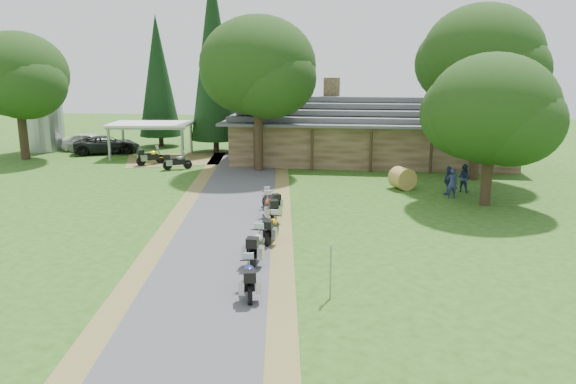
# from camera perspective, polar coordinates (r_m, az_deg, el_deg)

# --- Properties ---
(ground) EXTENTS (120.00, 120.00, 0.00)m
(ground) POSITION_cam_1_polar(r_m,az_deg,el_deg) (20.65, -7.95, -7.85)
(ground) COLOR #254C15
(ground) RESTS_ON ground
(driveway) EXTENTS (51.95, 51.95, 0.00)m
(driveway) POSITION_cam_1_polar(r_m,az_deg,el_deg) (24.42, -6.63, -4.49)
(driveway) COLOR #424345
(driveway) RESTS_ON ground
(lodge) EXTENTS (21.40, 9.40, 4.90)m
(lodge) POSITION_cam_1_polar(r_m,az_deg,el_deg) (42.86, 8.37, 6.37)
(lodge) COLOR brown
(lodge) RESTS_ON ground
(silo) EXTENTS (3.50, 3.50, 6.45)m
(silo) POSITION_cam_1_polar(r_m,az_deg,el_deg) (51.86, -23.64, 7.42)
(silo) COLOR gray
(silo) RESTS_ON ground
(carport) EXTENTS (6.65, 4.82, 2.70)m
(carport) POSITION_cam_1_polar(r_m,az_deg,el_deg) (45.73, -13.69, 5.16)
(carport) COLOR white
(carport) RESTS_ON ground
(car_white_sedan) EXTENTS (2.83, 6.06, 1.97)m
(car_white_sedan) POSITION_cam_1_polar(r_m,az_deg,el_deg) (50.24, -19.45, 5.05)
(car_white_sedan) COLOR silver
(car_white_sedan) RESTS_ON ground
(car_dark_suv) EXTENTS (4.51, 6.18, 2.18)m
(car_dark_suv) POSITION_cam_1_polar(r_m,az_deg,el_deg) (48.57, -17.94, 5.03)
(car_dark_suv) COLOR black
(car_dark_suv) RESTS_ON ground
(motorcycle_row_a) EXTENTS (0.98, 1.89, 1.24)m
(motorcycle_row_a) POSITION_cam_1_polar(r_m,az_deg,el_deg) (18.18, -3.96, -8.61)
(motorcycle_row_a) COLOR navy
(motorcycle_row_a) RESTS_ON ground
(motorcycle_row_b) EXTENTS (0.65, 1.94, 1.33)m
(motorcycle_row_b) POSITION_cam_1_polar(r_m,az_deg,el_deg) (21.10, -3.22, -5.37)
(motorcycle_row_b) COLOR #A5A7AD
(motorcycle_row_b) RESTS_ON ground
(motorcycle_row_c) EXTENTS (0.72, 1.81, 1.21)m
(motorcycle_row_c) POSITION_cam_1_polar(r_m,az_deg,el_deg) (23.47, -1.65, -3.59)
(motorcycle_row_c) COLOR #EE9D04
(motorcycle_row_c) RESTS_ON ground
(motorcycle_row_d) EXTENTS (1.28, 2.02, 1.31)m
(motorcycle_row_d) POSITION_cam_1_polar(r_m,az_deg,el_deg) (26.55, -1.82, -1.50)
(motorcycle_row_d) COLOR #DF4812
(motorcycle_row_d) RESTS_ON ground
(motorcycle_row_e) EXTENTS (1.38, 1.68, 1.14)m
(motorcycle_row_e) POSITION_cam_1_polar(r_m,az_deg,el_deg) (28.23, -1.75, -0.80)
(motorcycle_row_e) COLOR black
(motorcycle_row_e) RESTS_ON ground
(motorcycle_carport_a) EXTENTS (1.80, 1.85, 1.33)m
(motorcycle_carport_a) POSITION_cam_1_polar(r_m,az_deg,el_deg) (42.28, -13.78, 3.60)
(motorcycle_carport_a) COLOR yellow
(motorcycle_carport_a) RESTS_ON ground
(motorcycle_carport_b) EXTENTS (1.86, 1.36, 1.23)m
(motorcycle_carport_b) POSITION_cam_1_polar(r_m,az_deg,el_deg) (39.99, -11.18, 3.13)
(motorcycle_carport_b) COLOR slate
(motorcycle_carport_b) RESTS_ON ground
(person_a) EXTENTS (0.60, 0.46, 1.99)m
(person_a) POSITION_cam_1_polar(r_m,az_deg,el_deg) (31.98, 16.34, 1.10)
(person_a) COLOR navy
(person_a) RESTS_ON ground
(person_b) EXTENTS (0.67, 0.63, 1.91)m
(person_b) POSITION_cam_1_polar(r_m,az_deg,el_deg) (33.91, 17.45, 1.61)
(person_b) COLOR navy
(person_b) RESTS_ON ground
(person_c) EXTENTS (0.64, 0.68, 1.94)m
(person_c) POSITION_cam_1_polar(r_m,az_deg,el_deg) (32.82, 16.00, 1.37)
(person_c) COLOR navy
(person_c) RESTS_ON ground
(hay_bale) EXTENTS (1.69, 1.64, 1.29)m
(hay_bale) POSITION_cam_1_polar(r_m,az_deg,el_deg) (33.79, 11.54, 1.37)
(hay_bale) COLOR olive
(hay_bale) RESTS_ON ground
(sign_post) EXTENTS (0.33, 0.05, 1.82)m
(sign_post) POSITION_cam_1_polar(r_m,az_deg,el_deg) (17.79, 4.34, -8.11)
(sign_post) COLOR gray
(sign_post) RESTS_ON ground
(oak_lodge_left) EXTENTS (7.76, 7.76, 11.49)m
(oak_lodge_left) POSITION_cam_1_polar(r_m,az_deg,el_deg) (38.24, -3.06, 10.65)
(oak_lodge_left) COLOR #17330F
(oak_lodge_left) RESTS_ON ground
(oak_lodge_right) EXTENTS (7.33, 7.33, 12.50)m
(oak_lodge_right) POSITION_cam_1_polar(r_m,az_deg,el_deg) (37.21, 18.96, 10.69)
(oak_lodge_right) COLOR #17330F
(oak_lodge_right) RESTS_ON ground
(oak_driveway) EXTENTS (6.62, 6.62, 8.12)m
(oak_driveway) POSITION_cam_1_polar(r_m,az_deg,el_deg) (30.58, 19.90, 6.15)
(oak_driveway) COLOR #17330F
(oak_driveway) RESTS_ON ground
(oak_silo) EXTENTS (7.52, 7.52, 10.39)m
(oak_silo) POSITION_cam_1_polar(r_m,az_deg,el_deg) (47.52, -25.69, 9.21)
(oak_silo) COLOR #17330F
(oak_silo) RESTS_ON ground
(cedar_near) EXTENTS (4.06, 4.06, 14.96)m
(cedar_near) POSITION_cam_1_polar(r_m,az_deg,el_deg) (46.89, -7.55, 13.12)
(cedar_near) COLOR black
(cedar_near) RESTS_ON ground
(cedar_far) EXTENTS (3.64, 3.64, 11.39)m
(cedar_far) POSITION_cam_1_polar(r_m,az_deg,el_deg) (51.13, -13.04, 10.88)
(cedar_far) COLOR black
(cedar_far) RESTS_ON ground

